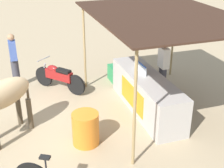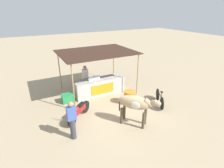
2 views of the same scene
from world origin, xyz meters
name	(u,v)px [view 2 (image 2 of 2)]	position (x,y,z in m)	size (l,w,h in m)	color
ground_plane	(118,111)	(0.00, 0.00, 0.00)	(60.00, 60.00, 0.00)	tan
stall_counter	(100,86)	(0.00, 2.20, 0.48)	(3.00, 0.82, 0.96)	#B2ADA8
stall_awning	(97,53)	(0.00, 2.50, 2.42)	(4.20, 3.20, 2.52)	#382319
water_bottle_row	(94,78)	(-0.35, 2.15, 1.07)	(0.70, 0.07, 0.25)	silver
vendor_behind_counter	(85,78)	(-0.60, 2.95, 0.85)	(0.34, 0.22, 1.65)	#383842
cooler_box	(68,98)	(-2.00, 2.10, 0.24)	(0.60, 0.44, 0.48)	#268C4C
water_barrel	(129,97)	(0.91, 0.35, 0.37)	(0.59, 0.59, 0.74)	orange
cow	(136,104)	(0.11, -1.29, 1.03)	(1.43, 1.64, 1.44)	tan
motorcycle_parked	(79,111)	(-1.93, 0.26, 0.43)	(1.42, 1.23, 0.90)	black
bicycle_leaning	(160,98)	(2.30, -0.48, 0.35)	(0.85, 1.46, 0.85)	black
passerby_on_street	(72,120)	(-2.56, -0.91, 0.85)	(0.34, 0.22, 1.65)	#383842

